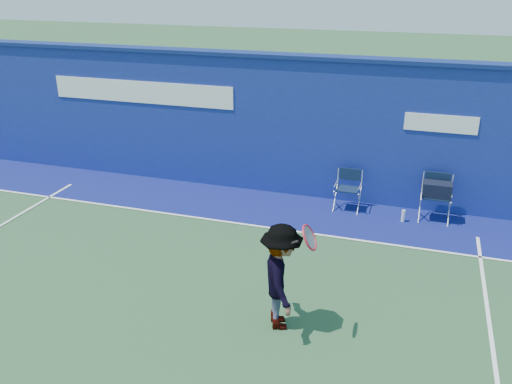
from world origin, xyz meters
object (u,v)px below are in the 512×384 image
(directors_chair_right, at_px, (435,202))
(directors_chair_left, at_px, (347,197))
(tennis_player, at_px, (281,277))
(water_bottle, at_px, (403,216))

(directors_chair_right, bearing_deg, directors_chair_left, -179.81)
(directors_chair_left, bearing_deg, directors_chair_right, 0.19)
(directors_chair_right, bearing_deg, tennis_player, -115.37)
(directors_chair_right, xyz_separation_m, water_bottle, (-0.58, -0.29, -0.27))
(directors_chair_left, height_order, tennis_player, tennis_player)
(directors_chair_left, height_order, directors_chair_right, directors_chair_right)
(directors_chair_right, xyz_separation_m, tennis_player, (-2.05, -4.32, 0.40))
(directors_chair_right, relative_size, water_bottle, 3.72)
(water_bottle, height_order, tennis_player, tennis_player)
(directors_chair_right, bearing_deg, water_bottle, -153.59)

